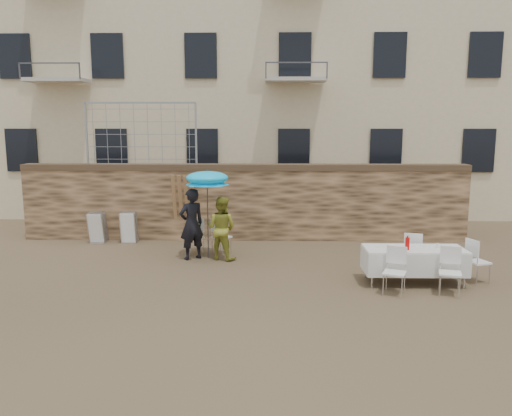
{
  "coord_description": "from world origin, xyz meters",
  "views": [
    {
      "loc": [
        0.65,
        -9.57,
        3.34
      ],
      "look_at": [
        0.4,
        2.2,
        1.4
      ],
      "focal_mm": 35.0,
      "sensor_mm": 36.0,
      "label": 1
    }
  ],
  "objects_px": {
    "couple_chair_right": "(221,236)",
    "soda_bottle": "(407,244)",
    "banquet_table": "(414,250)",
    "table_chair_side": "(478,261)",
    "couple_chair_left": "(195,236)",
    "man_suit": "(192,224)",
    "table_chair_front_left": "(394,272)",
    "table_chair_front_right": "(450,272)",
    "woman_dress": "(221,228)",
    "umbrella": "(207,181)",
    "table_chair_back": "(412,252)",
    "chair_stack_right": "(131,226)",
    "chair_stack_left": "(100,226)"
  },
  "relations": [
    {
      "from": "man_suit",
      "to": "couple_chair_left",
      "type": "bearing_deg",
      "value": -125.26
    },
    {
      "from": "table_chair_side",
      "to": "man_suit",
      "type": "bearing_deg",
      "value": 55.59
    },
    {
      "from": "couple_chair_right",
      "to": "chair_stack_right",
      "type": "height_order",
      "value": "couple_chair_right"
    },
    {
      "from": "soda_bottle",
      "to": "chair_stack_right",
      "type": "distance_m",
      "value": 7.98
    },
    {
      "from": "woman_dress",
      "to": "chair_stack_left",
      "type": "relative_size",
      "value": 1.74
    },
    {
      "from": "table_chair_back",
      "to": "chair_stack_right",
      "type": "height_order",
      "value": "table_chair_back"
    },
    {
      "from": "table_chair_front_right",
      "to": "woman_dress",
      "type": "bearing_deg",
      "value": 168.28
    },
    {
      "from": "umbrella",
      "to": "couple_chair_left",
      "type": "relative_size",
      "value": 2.2
    },
    {
      "from": "woman_dress",
      "to": "umbrella",
      "type": "relative_size",
      "value": 0.76
    },
    {
      "from": "couple_chair_right",
      "to": "table_chair_front_right",
      "type": "height_order",
      "value": "same"
    },
    {
      "from": "couple_chair_left",
      "to": "couple_chair_right",
      "type": "xyz_separation_m",
      "value": [
        0.7,
        0.0,
        0.0
      ]
    },
    {
      "from": "couple_chair_right",
      "to": "soda_bottle",
      "type": "bearing_deg",
      "value": -176.38
    },
    {
      "from": "table_chair_side",
      "to": "chair_stack_left",
      "type": "distance_m",
      "value": 10.12
    },
    {
      "from": "woman_dress",
      "to": "table_chair_side",
      "type": "xyz_separation_m",
      "value": [
        5.68,
        -1.78,
        -0.32
      ]
    },
    {
      "from": "chair_stack_left",
      "to": "umbrella",
      "type": "bearing_deg",
      "value": -28.28
    },
    {
      "from": "woman_dress",
      "to": "umbrella",
      "type": "bearing_deg",
      "value": 7.24
    },
    {
      "from": "table_chair_front_left",
      "to": "table_chair_front_right",
      "type": "distance_m",
      "value": 1.1
    },
    {
      "from": "couple_chair_right",
      "to": "table_chair_side",
      "type": "relative_size",
      "value": 1.0
    },
    {
      "from": "umbrella",
      "to": "table_chair_front_right",
      "type": "distance_m",
      "value": 6.01
    },
    {
      "from": "table_chair_side",
      "to": "chair_stack_right",
      "type": "bearing_deg",
      "value": 47.58
    },
    {
      "from": "couple_chair_left",
      "to": "table_chair_front_left",
      "type": "distance_m",
      "value": 5.46
    },
    {
      "from": "table_chair_side",
      "to": "table_chair_back",
      "type": "bearing_deg",
      "value": 40.81
    },
    {
      "from": "soda_bottle",
      "to": "couple_chair_left",
      "type": "bearing_deg",
      "value": 151.89
    },
    {
      "from": "umbrella",
      "to": "table_chair_front_left",
      "type": "distance_m",
      "value": 5.1
    },
    {
      "from": "table_chair_side",
      "to": "woman_dress",
      "type": "bearing_deg",
      "value": 53.66
    },
    {
      "from": "woman_dress",
      "to": "couple_chair_left",
      "type": "xyz_separation_m",
      "value": [
        -0.75,
        0.55,
        -0.32
      ]
    },
    {
      "from": "table_chair_front_right",
      "to": "table_chair_side",
      "type": "height_order",
      "value": "same"
    },
    {
      "from": "man_suit",
      "to": "couple_chair_right",
      "type": "height_order",
      "value": "man_suit"
    },
    {
      "from": "couple_chair_right",
      "to": "couple_chair_left",
      "type": "bearing_deg",
      "value": 35.61
    },
    {
      "from": "man_suit",
      "to": "table_chair_front_right",
      "type": "distance_m",
      "value": 6.14
    },
    {
      "from": "man_suit",
      "to": "couple_chair_right",
      "type": "xyz_separation_m",
      "value": [
        0.7,
        0.55,
        -0.42
      ]
    },
    {
      "from": "couple_chair_right",
      "to": "soda_bottle",
      "type": "xyz_separation_m",
      "value": [
        4.13,
        -2.58,
        0.43
      ]
    },
    {
      "from": "table_chair_front_left",
      "to": "table_chair_back",
      "type": "height_order",
      "value": "same"
    },
    {
      "from": "umbrella",
      "to": "couple_chair_left",
      "type": "distance_m",
      "value": 1.63
    },
    {
      "from": "woman_dress",
      "to": "chair_stack_right",
      "type": "relative_size",
      "value": 1.74
    },
    {
      "from": "table_chair_front_right",
      "to": "table_chair_back",
      "type": "bearing_deg",
      "value": 118.06
    },
    {
      "from": "banquet_table",
      "to": "chair_stack_right",
      "type": "distance_m",
      "value": 8.07
    },
    {
      "from": "couple_chair_left",
      "to": "table_chair_front_right",
      "type": "relative_size",
      "value": 1.0
    },
    {
      "from": "couple_chair_right",
      "to": "chair_stack_left",
      "type": "relative_size",
      "value": 1.04
    },
    {
      "from": "man_suit",
      "to": "chair_stack_left",
      "type": "relative_size",
      "value": 1.96
    },
    {
      "from": "banquet_table",
      "to": "table_chair_side",
      "type": "height_order",
      "value": "table_chair_side"
    },
    {
      "from": "woman_dress",
      "to": "table_chair_back",
      "type": "height_order",
      "value": "woman_dress"
    },
    {
      "from": "woman_dress",
      "to": "banquet_table",
      "type": "distance_m",
      "value": 4.68
    },
    {
      "from": "table_chair_front_left",
      "to": "chair_stack_left",
      "type": "xyz_separation_m",
      "value": [
        -7.41,
        4.55,
        -0.02
      ]
    },
    {
      "from": "umbrella",
      "to": "couple_chair_right",
      "type": "height_order",
      "value": "umbrella"
    },
    {
      "from": "couple_chair_right",
      "to": "table_chair_back",
      "type": "height_order",
      "value": "same"
    },
    {
      "from": "umbrella",
      "to": "man_suit",
      "type": "bearing_deg",
      "value": -165.96
    },
    {
      "from": "couple_chair_right",
      "to": "table_chair_back",
      "type": "bearing_deg",
      "value": -164.19
    },
    {
      "from": "man_suit",
      "to": "umbrella",
      "type": "relative_size",
      "value": 0.86
    },
    {
      "from": "couple_chair_left",
      "to": "banquet_table",
      "type": "relative_size",
      "value": 0.46
    }
  ]
}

